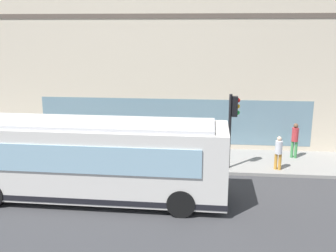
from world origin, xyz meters
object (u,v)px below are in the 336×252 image
object	(u,v)px
city_bus_nearside	(94,160)
newspaper_vending_box	(140,148)
traffic_light_near_corner	(233,117)
fire_hydrant	(127,157)
pedestrian_near_hydrant	(279,151)
pedestrian_near_building_entrance	(295,138)

from	to	relation	value
city_bus_nearside	newspaper_vending_box	distance (m)	4.87
traffic_light_near_corner	fire_hydrant	size ratio (longest dim) A/B	4.66
pedestrian_near_hydrant	city_bus_nearside	bearing A→B (deg)	115.09
city_bus_nearside	pedestrian_near_hydrant	distance (m)	8.30
city_bus_nearside	fire_hydrant	size ratio (longest dim) A/B	13.61
traffic_light_near_corner	city_bus_nearside	bearing A→B (deg)	123.08
city_bus_nearside	traffic_light_near_corner	world-z (taller)	traffic_light_near_corner
city_bus_nearside	newspaper_vending_box	bearing A→B (deg)	-11.81
city_bus_nearside	pedestrian_near_building_entrance	distance (m)	10.10
city_bus_nearside	pedestrian_near_hydrant	size ratio (longest dim) A/B	6.45
newspaper_vending_box	fire_hydrant	bearing A→B (deg)	159.22
traffic_light_near_corner	pedestrian_near_hydrant	bearing A→B (deg)	-90.18
fire_hydrant	city_bus_nearside	bearing A→B (deg)	171.47
fire_hydrant	pedestrian_near_hydrant	bearing A→B (deg)	-89.62
pedestrian_near_hydrant	newspaper_vending_box	distance (m)	6.64
city_bus_nearside	fire_hydrant	world-z (taller)	city_bus_nearside
pedestrian_near_building_entrance	newspaper_vending_box	bearing A→B (deg)	94.68
pedestrian_near_building_entrance	city_bus_nearside	bearing A→B (deg)	121.66
pedestrian_near_hydrant	fire_hydrant	bearing A→B (deg)	90.38
pedestrian_near_hydrant	newspaper_vending_box	world-z (taller)	pedestrian_near_hydrant
city_bus_nearside	pedestrian_near_hydrant	xyz separation A→B (m)	(3.51, -7.50, -0.51)
fire_hydrant	pedestrian_near_building_entrance	world-z (taller)	pedestrian_near_building_entrance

